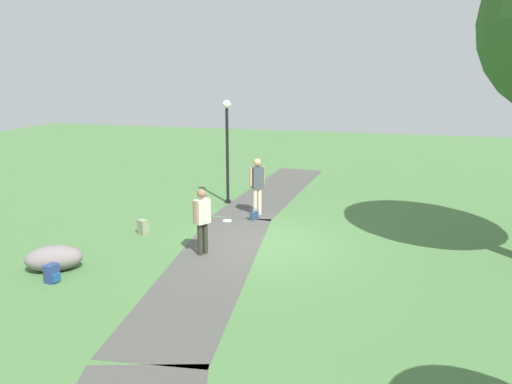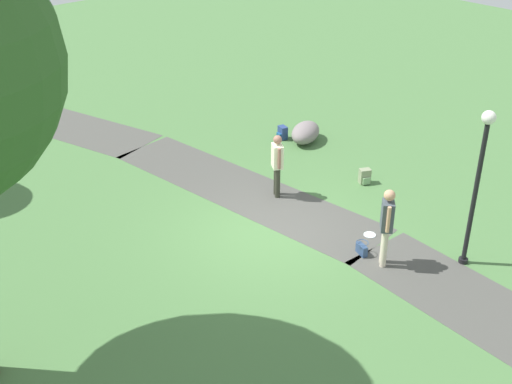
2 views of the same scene
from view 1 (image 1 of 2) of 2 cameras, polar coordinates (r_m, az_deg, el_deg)
name	(u,v)px [view 1 (image 1 of 2)]	position (r m, az deg, el deg)	size (l,w,h in m)	color
ground_plane	(267,243)	(13.47, 1.25, -5.78)	(48.00, 48.00, 0.00)	#48733F
footpath_segment_near	(277,189)	(19.31, 2.34, 0.33)	(8.11, 2.45, 0.01)	#494944
footpath_segment_mid	(209,267)	(11.96, -5.26, -8.43)	(8.15, 2.72, 0.01)	#494944
lamp_post	(227,140)	(16.98, -3.26, 5.81)	(0.28, 0.28, 3.48)	black
lawn_boulder	(54,258)	(12.55, -21.77, -6.93)	(1.25, 1.48, 0.57)	slate
woman_with_handbag	(257,182)	(15.75, 0.14, 1.12)	(0.42, 0.43, 1.79)	beige
man_near_boulder	(202,217)	(12.49, -6.07, -2.83)	(0.45, 0.39, 1.66)	#2F3225
handbag_on_grass	(254,215)	(15.46, -0.22, -2.60)	(0.35, 0.35, 0.31)	navy
backpack_by_boulder	(52,274)	(11.94, -21.94, -8.50)	(0.32, 0.31, 0.40)	navy
spare_backpack_on_lawn	(143,227)	(14.50, -12.55, -3.86)	(0.34, 0.34, 0.40)	gray
frisbee_on_grass	(227,221)	(15.36, -3.25, -3.25)	(0.28, 0.28, 0.02)	white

